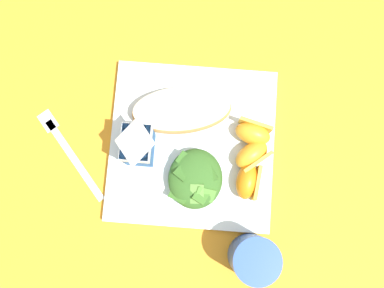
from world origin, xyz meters
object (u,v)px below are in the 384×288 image
object	(u,v)px
green_salad_pile	(195,179)
milk_carton	(137,145)
white_plate	(192,146)
orange_wedge_rear	(253,133)
cheesy_pizza_bread	(182,110)
drinking_blue_cup	(253,258)
metal_fork	(67,148)
orange_wedge_middle	(252,156)
orange_wedge_front	(248,181)

from	to	relation	value
green_salad_pile	milk_carton	xyz separation A→B (m)	(0.04, 0.10, 0.04)
white_plate	green_salad_pile	world-z (taller)	green_salad_pile
milk_carton	orange_wedge_rear	xyz separation A→B (m)	(0.04, -0.19, -0.04)
white_plate	cheesy_pizza_bread	world-z (taller)	cheesy_pizza_bread
milk_carton	drinking_blue_cup	distance (m)	0.26
cheesy_pizza_bread	metal_fork	bearing A→B (deg)	111.21
green_salad_pile	orange_wedge_middle	xyz separation A→B (m)	(0.05, -0.09, -0.00)
orange_wedge_middle	orange_wedge_rear	world-z (taller)	same
white_plate	orange_wedge_middle	bearing A→B (deg)	-97.42
white_plate	orange_wedge_middle	xyz separation A→B (m)	(-0.01, -0.10, 0.03)
white_plate	orange_wedge_rear	xyz separation A→B (m)	(0.03, -0.10, 0.03)
orange_wedge_front	orange_wedge_rear	xyz separation A→B (m)	(0.08, -0.00, 0.00)
white_plate	milk_carton	bearing A→B (deg)	100.27
milk_carton	drinking_blue_cup	size ratio (longest dim) A/B	1.12
orange_wedge_rear	metal_fork	xyz separation A→B (m)	(-0.05, 0.32, -0.03)
metal_fork	drinking_blue_cup	bearing A→B (deg)	-115.58
orange_wedge_middle	metal_fork	distance (m)	0.32
orange_wedge_front	metal_fork	xyz separation A→B (m)	(0.04, 0.31, -0.03)
white_plate	orange_wedge_front	xyz separation A→B (m)	(-0.06, -0.10, 0.03)
orange_wedge_front	orange_wedge_middle	bearing A→B (deg)	-5.14
green_salad_pile	drinking_blue_cup	distance (m)	0.16
cheesy_pizza_bread	orange_wedge_front	xyz separation A→B (m)	(-0.11, -0.12, 0.00)
orange_wedge_rear	metal_fork	size ratio (longest dim) A/B	0.43
metal_fork	drinking_blue_cup	xyz separation A→B (m)	(-0.16, -0.33, 0.05)
drinking_blue_cup	white_plate	bearing A→B (deg)	31.91
white_plate	metal_fork	size ratio (longest dim) A/B	1.80
green_salad_pile	drinking_blue_cup	world-z (taller)	drinking_blue_cup
orange_wedge_middle	milk_carton	bearing A→B (deg)	90.70
white_plate	orange_wedge_middle	world-z (taller)	orange_wedge_middle
orange_wedge_front	orange_wedge_rear	bearing A→B (deg)	-2.20
white_plate	orange_wedge_rear	size ratio (longest dim) A/B	4.18
metal_fork	orange_wedge_middle	bearing A→B (deg)	-88.64
green_salad_pile	metal_fork	size ratio (longest dim) A/B	0.64
white_plate	green_salad_pile	bearing A→B (deg)	-170.38
orange_wedge_front	metal_fork	distance (m)	0.32
orange_wedge_front	orange_wedge_middle	world-z (taller)	same
white_plate	metal_fork	distance (m)	0.22
orange_wedge_rear	drinking_blue_cup	bearing A→B (deg)	-177.10
drinking_blue_cup	orange_wedge_front	bearing A→B (deg)	6.32
green_salad_pile	metal_fork	bearing A→B (deg)	80.46
cheesy_pizza_bread	orange_wedge_front	world-z (taller)	orange_wedge_front
white_plate	cheesy_pizza_bread	xyz separation A→B (m)	(0.06, 0.02, 0.03)
white_plate	orange_wedge_front	bearing A→B (deg)	-120.15
white_plate	orange_wedge_rear	distance (m)	0.11
milk_carton	orange_wedge_middle	size ratio (longest dim) A/B	1.59
white_plate	orange_wedge_rear	bearing A→B (deg)	-75.81
metal_fork	orange_wedge_rear	bearing A→B (deg)	-81.74
milk_carton	green_salad_pile	bearing A→B (deg)	-114.57
orange_wedge_front	milk_carton	bearing A→B (deg)	77.32
green_salad_pile	metal_fork	xyz separation A→B (m)	(0.04, 0.23, -0.03)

